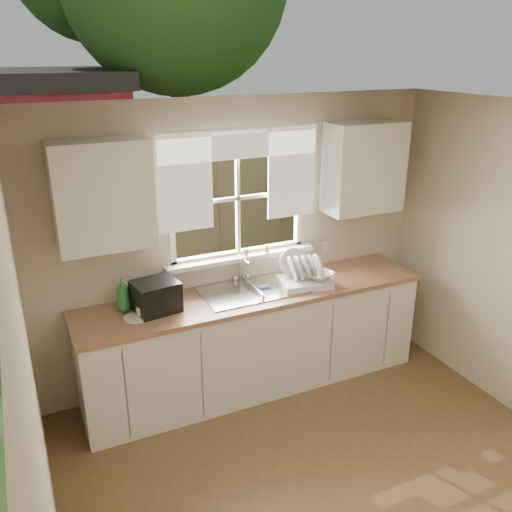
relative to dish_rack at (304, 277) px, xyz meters
name	(u,v)px	position (x,y,z in m)	size (l,w,h in m)	color
room_walls	(387,359)	(-0.46, -1.70, 0.25)	(3.62, 4.02, 2.50)	beige
ceiling	(401,126)	(-0.46, -1.64, 1.51)	(3.60, 4.00, 0.02)	silver
window	(239,217)	(-0.46, 0.37, 0.50)	(1.38, 0.16, 1.06)	white
curtains	(241,167)	(-0.46, 0.31, 0.94)	(1.50, 0.03, 0.81)	white
base_cabinets	(255,341)	(-0.46, 0.04, -0.55)	(3.00, 0.62, 0.87)	silver
countertop	(255,294)	(-0.46, 0.04, -0.10)	(3.04, 0.65, 0.04)	#9B6C4D
upper_cabinet_left	(103,195)	(-1.61, 0.19, 0.86)	(0.70, 0.33, 0.80)	silver
upper_cabinet_right	(364,168)	(0.69, 0.19, 0.86)	(0.70, 0.33, 0.80)	silver
wall_outlet	(325,247)	(0.42, 0.35, 0.09)	(0.08, 0.01, 0.12)	beige
sill_jars	(256,250)	(-0.32, 0.30, 0.19)	(0.24, 0.04, 0.06)	brown
backyard	(124,11)	(0.12, 6.78, 2.47)	(20.00, 10.00, 6.13)	#335421
sink	(253,298)	(-0.46, 0.08, -0.15)	(0.88, 0.52, 0.40)	#B7B7BC
dish_rack	(304,277)	(0.00, 0.00, 0.00)	(0.48, 0.40, 0.30)	white
bowl	(319,275)	(0.12, -0.05, 0.01)	(0.24, 0.24, 0.06)	silver
soap_bottle_a	(123,294)	(-1.53, 0.18, 0.06)	(0.11, 0.11, 0.28)	green
soap_bottle_b	(173,287)	(-1.11, 0.22, 0.02)	(0.09, 0.09, 0.20)	blue
soap_bottle_c	(147,293)	(-1.33, 0.24, 0.00)	(0.13, 0.13, 0.16)	beige
saucer	(136,318)	(-1.48, 0.00, -0.07)	(0.19, 0.19, 0.01)	white
cup	(144,311)	(-1.42, 0.00, -0.03)	(0.11, 0.11, 0.09)	white
black_appliance	(156,296)	(-1.30, 0.06, 0.04)	(0.33, 0.29, 0.24)	black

